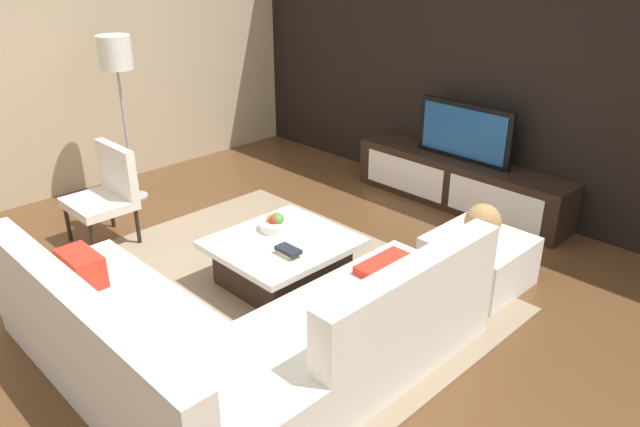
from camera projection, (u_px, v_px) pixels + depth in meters
ground_plane at (282, 292)px, 4.73m from camera, size 14.00×14.00×0.00m
feature_wall_back at (488, 64)px, 5.87m from camera, size 6.40×0.12×2.80m
side_wall_left at (92, 55)px, 6.35m from camera, size 0.12×5.20×2.80m
area_rug at (274, 287)px, 4.79m from camera, size 3.28×2.42×0.01m
media_console at (459, 183)px, 6.15m from camera, size 2.30×0.47×0.50m
television at (464, 132)px, 5.93m from camera, size 1.04×0.06×0.57m
sectional_couch at (232, 337)px, 3.73m from camera, size 2.39×2.40×0.82m
coffee_table at (283, 260)px, 4.77m from camera, size 0.94×1.02×0.38m
accent_chair_near at (107, 189)px, 5.36m from camera, size 0.57×0.50×0.87m
floor_lamp at (116, 63)px, 5.85m from camera, size 0.32×0.32×1.68m
ottoman at (478, 261)px, 4.77m from camera, size 0.70×0.70×0.40m
fruit_bowl at (276, 223)px, 4.86m from camera, size 0.28×0.28×0.14m
decorative_ball at (483, 222)px, 4.63m from camera, size 0.28×0.28×0.28m
book_stack at (288, 251)px, 4.47m from camera, size 0.20×0.11×0.06m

